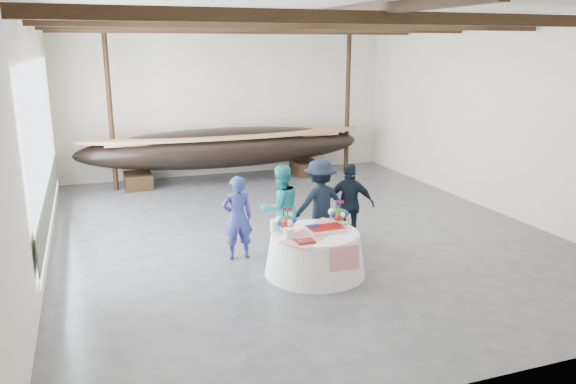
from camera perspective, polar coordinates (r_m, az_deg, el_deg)
name	(u,v)px	position (r m, az deg, el deg)	size (l,w,h in m)	color
floor	(298,230)	(12.17, 1.03, -3.89)	(10.00, 12.00, 0.01)	#3D3D42
wall_back	(229,100)	(17.35, -6.05, 9.24)	(10.00, 0.02, 4.50)	silver
wall_front	(494,200)	(6.50, 20.17, -0.72)	(10.00, 0.02, 4.50)	silver
wall_left	(35,140)	(10.94, -24.31, 4.84)	(0.02, 12.00, 4.50)	silver
wall_right	(497,117)	(14.20, 20.46, 7.20)	(0.02, 12.00, 4.50)	silver
ceiling	(299,12)	(11.55, 1.14, 17.78)	(10.00, 12.00, 0.01)	white
pavilion_structure	(285,39)	(12.33, -0.32, 15.28)	(9.80, 11.76, 4.50)	black
open_bay	(44,153)	(11.99, -23.53, 3.62)	(0.03, 7.00, 3.20)	silver
longboat_display	(225,147)	(16.44, -6.39, 4.54)	(8.38, 1.68, 1.57)	black
banquet_table	(315,253)	(9.83, 2.77, -6.18)	(1.76, 1.76, 0.76)	white
tabletop_items	(312,222)	(9.74, 2.42, -3.09)	(1.60, 1.47, 0.40)	red
guest_woman_blue	(237,218)	(10.41, -5.16, -2.61)	(0.58, 0.38, 1.58)	navy
guest_woman_teal	(281,208)	(10.76, -0.77, -1.67)	(0.82, 0.64, 1.69)	teal
guest_man_left	(320,203)	(11.04, 3.26, -1.13)	(1.13, 0.65, 1.74)	black
guest_man_right	(350,204)	(11.22, 6.32, -1.22)	(0.96, 0.40, 1.64)	black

